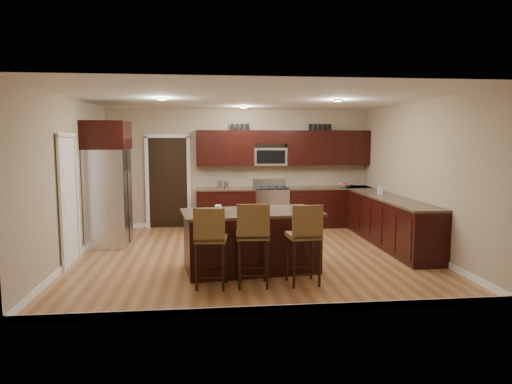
{
  "coord_description": "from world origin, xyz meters",
  "views": [
    {
      "loc": [
        -0.77,
        -7.79,
        2.01
      ],
      "look_at": [
        0.12,
        0.4,
        1.06
      ],
      "focal_mm": 32.0,
      "sensor_mm": 36.0,
      "label": 1
    }
  ],
  "objects": [
    {
      "name": "wall_right",
      "position": [
        3.0,
        0.0,
        1.35
      ],
      "size": [
        0.0,
        5.5,
        5.5
      ],
      "primitive_type": "plane",
      "rotation": [
        1.57,
        0.0,
        -1.57
      ],
      "color": "tan",
      "rests_on": "floor"
    },
    {
      "name": "floor_mat",
      "position": [
        0.12,
        1.63,
        0.01
      ],
      "size": [
        1.0,
        0.69,
        0.01
      ],
      "primitive_type": "cube",
      "rotation": [
        0.0,
        0.0,
        -0.04
      ],
      "color": "olive",
      "rests_on": "floor"
    },
    {
      "name": "floor",
      "position": [
        0.0,
        0.0,
        0.0
      ],
      "size": [
        6.0,
        6.0,
        0.0
      ],
      "primitive_type": "plane",
      "color": "#9F6A3F",
      "rests_on": "ground"
    },
    {
      "name": "wall_back",
      "position": [
        0.0,
        2.75,
        1.35
      ],
      "size": [
        6.0,
        0.0,
        6.0
      ],
      "primitive_type": "plane",
      "rotation": [
        1.57,
        0.0,
        0.0
      ],
      "color": "tan",
      "rests_on": "floor"
    },
    {
      "name": "pantry_door",
      "position": [
        -2.98,
        -0.3,
        1.02
      ],
      "size": [
        0.03,
        0.8,
        2.04
      ],
      "primitive_type": "cube",
      "color": "white",
      "rests_on": "floor"
    },
    {
      "name": "doorway",
      "position": [
        -1.65,
        2.73,
        1.03
      ],
      "size": [
        0.85,
        0.03,
        2.06
      ],
      "primitive_type": "cube",
      "color": "black",
      "rests_on": "floor"
    },
    {
      "name": "canister_short",
      "position": [
        -0.34,
        2.45,
        1.0
      ],
      "size": [
        0.11,
        0.11,
        0.15
      ],
      "primitive_type": "cylinder",
      "color": "silver",
      "rests_on": "base_cabinets"
    },
    {
      "name": "ceiling",
      "position": [
        0.0,
        0.0,
        2.7
      ],
      "size": [
        6.0,
        6.0,
        0.0
      ],
      "primitive_type": "plane",
      "rotation": [
        3.14,
        0.0,
        0.0
      ],
      "color": "silver",
      "rests_on": "wall_back"
    },
    {
      "name": "wall_left",
      "position": [
        -3.0,
        0.0,
        1.35
      ],
      "size": [
        0.0,
        5.5,
        5.5
      ],
      "primitive_type": "plane",
      "rotation": [
        1.57,
        0.0,
        1.57
      ],
      "color": "tan",
      "rests_on": "floor"
    },
    {
      "name": "stool_left",
      "position": [
        -0.73,
        -1.75,
        0.69
      ],
      "size": [
        0.47,
        0.47,
        1.11
      ],
      "rotation": [
        0.0,
        0.0,
        -0.13
      ],
      "color": "brown",
      "rests_on": "floor"
    },
    {
      "name": "stool_mid",
      "position": [
        -0.16,
        -1.75,
        0.73
      ],
      "size": [
        0.45,
        0.45,
        1.16
      ],
      "rotation": [
        0.0,
        0.0,
        -0.04
      ],
      "color": "brown",
      "rests_on": "floor"
    },
    {
      "name": "canister_tall",
      "position": [
        -0.49,
        2.45,
        1.01
      ],
      "size": [
        0.12,
        0.12,
        0.18
      ],
      "primitive_type": "cylinder",
      "color": "silver",
      "rests_on": "base_cabinets"
    },
    {
      "name": "stool_right",
      "position": [
        0.56,
        -1.75,
        0.71
      ],
      "size": [
        0.46,
        0.46,
        1.14
      ],
      "rotation": [
        0.0,
        0.0,
        0.09
      ],
      "color": "brown",
      "rests_on": "floor"
    },
    {
      "name": "range",
      "position": [
        0.68,
        2.45,
        0.47
      ],
      "size": [
        0.76,
        0.64,
        1.11
      ],
      "color": "silver",
      "rests_on": "floor"
    },
    {
      "name": "letter_decor",
      "position": [
        0.9,
        2.58,
        2.29
      ],
      "size": [
        2.2,
        0.03,
        0.15
      ],
      "primitive_type": null,
      "color": "black",
      "rests_on": "upper_cabinets"
    },
    {
      "name": "upper_cabinets",
      "position": [
        1.04,
        2.58,
        1.84
      ],
      "size": [
        4.0,
        0.33,
        0.8
      ],
      "color": "black",
      "rests_on": "wall_back"
    },
    {
      "name": "base_cabinets",
      "position": [
        1.9,
        1.45,
        0.46
      ],
      "size": [
        4.02,
        3.96,
        0.92
      ],
      "color": "black",
      "rests_on": "floor"
    },
    {
      "name": "refrigerator",
      "position": [
        -2.62,
        1.0,
        1.21
      ],
      "size": [
        0.79,
        0.98,
        2.35
      ],
      "color": "silver",
      "rests_on": "floor"
    },
    {
      "name": "microwave",
      "position": [
        0.68,
        2.6,
        1.62
      ],
      "size": [
        0.76,
        0.31,
        0.4
      ],
      "primitive_type": "cube",
      "color": "silver",
      "rests_on": "upper_cabinets"
    },
    {
      "name": "soap_bottle",
      "position": [
        2.7,
        1.01,
        1.02
      ],
      "size": [
        0.11,
        0.11,
        0.21
      ],
      "primitive_type": "imported",
      "rotation": [
        0.0,
        0.0,
        -0.23
      ],
      "color": "#B2B2B2",
      "rests_on": "base_cabinets"
    },
    {
      "name": "island_jar",
      "position": [
        -0.61,
        -0.91,
        0.97
      ],
      "size": [
        0.1,
        0.1,
        0.1
      ],
      "primitive_type": "cylinder",
      "color": "white",
      "rests_on": "island"
    },
    {
      "name": "island",
      "position": [
        -0.11,
        -0.91,
        0.43
      ],
      "size": [
        2.2,
        1.35,
        0.92
      ],
      "rotation": [
        0.0,
        0.0,
        0.13
      ],
      "color": "black",
      "rests_on": "floor"
    },
    {
      "name": "fruit_bowl",
      "position": [
        2.43,
        2.45,
        0.96
      ],
      "size": [
        0.38,
        0.38,
        0.07
      ],
      "primitive_type": "imported",
      "rotation": [
        0.0,
        0.0,
        0.29
      ],
      "color": "silver",
      "rests_on": "base_cabinets"
    }
  ]
}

